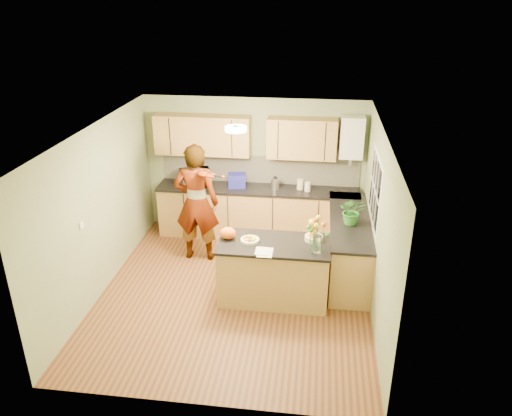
# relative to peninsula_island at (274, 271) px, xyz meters

# --- Properties ---
(floor) EXTENTS (4.50, 4.50, 0.00)m
(floor) POSITION_rel_peninsula_island_xyz_m (-0.59, 0.06, -0.46)
(floor) COLOR #5D301A
(floor) RESTS_ON ground
(ceiling) EXTENTS (4.00, 4.50, 0.02)m
(ceiling) POSITION_rel_peninsula_island_xyz_m (-0.59, 0.06, 2.04)
(ceiling) COLOR white
(ceiling) RESTS_ON wall_back
(wall_back) EXTENTS (4.00, 0.02, 2.50)m
(wall_back) POSITION_rel_peninsula_island_xyz_m (-0.59, 2.31, 0.79)
(wall_back) COLOR gray
(wall_back) RESTS_ON floor
(wall_front) EXTENTS (4.00, 0.02, 2.50)m
(wall_front) POSITION_rel_peninsula_island_xyz_m (-0.59, -2.19, 0.79)
(wall_front) COLOR gray
(wall_front) RESTS_ON floor
(wall_left) EXTENTS (0.02, 4.50, 2.50)m
(wall_left) POSITION_rel_peninsula_island_xyz_m (-2.59, 0.06, 0.79)
(wall_left) COLOR gray
(wall_left) RESTS_ON floor
(wall_right) EXTENTS (0.02, 4.50, 2.50)m
(wall_right) POSITION_rel_peninsula_island_xyz_m (1.41, 0.06, 0.79)
(wall_right) COLOR gray
(wall_right) RESTS_ON floor
(back_counter) EXTENTS (3.64, 0.62, 0.94)m
(back_counter) POSITION_rel_peninsula_island_xyz_m (-0.49, 2.01, 0.01)
(back_counter) COLOR #A77F42
(back_counter) RESTS_ON floor
(right_counter) EXTENTS (0.62, 2.24, 0.94)m
(right_counter) POSITION_rel_peninsula_island_xyz_m (1.11, 0.91, 0.01)
(right_counter) COLOR #A77F42
(right_counter) RESTS_ON floor
(splashback) EXTENTS (3.60, 0.02, 0.52)m
(splashback) POSITION_rel_peninsula_island_xyz_m (-0.49, 2.29, 0.74)
(splashback) COLOR beige
(splashback) RESTS_ON back_counter
(upper_cabinets) EXTENTS (3.20, 0.34, 0.70)m
(upper_cabinets) POSITION_rel_peninsula_island_xyz_m (-0.77, 2.14, 1.39)
(upper_cabinets) COLOR #A77F42
(upper_cabinets) RESTS_ON wall_back
(boiler) EXTENTS (0.40, 0.30, 0.86)m
(boiler) POSITION_rel_peninsula_island_xyz_m (1.11, 2.15, 1.44)
(boiler) COLOR white
(boiler) RESTS_ON wall_back
(window_right) EXTENTS (0.01, 1.30, 1.05)m
(window_right) POSITION_rel_peninsula_island_xyz_m (1.40, 0.66, 1.09)
(window_right) COLOR white
(window_right) RESTS_ON wall_right
(light_switch) EXTENTS (0.02, 0.09, 0.09)m
(light_switch) POSITION_rel_peninsula_island_xyz_m (-2.57, -0.54, 0.84)
(light_switch) COLOR white
(light_switch) RESTS_ON wall_left
(ceiling_lamp) EXTENTS (0.30, 0.30, 0.07)m
(ceiling_lamp) POSITION_rel_peninsula_island_xyz_m (-0.59, 0.36, 2.00)
(ceiling_lamp) COLOR #FFEABF
(ceiling_lamp) RESTS_ON ceiling
(peninsula_island) EXTENTS (1.60, 0.82, 0.92)m
(peninsula_island) POSITION_rel_peninsula_island_xyz_m (0.00, 0.00, 0.00)
(peninsula_island) COLOR #A77F42
(peninsula_island) RESTS_ON floor
(fruit_dish) EXTENTS (0.27, 0.27, 0.09)m
(fruit_dish) POSITION_rel_peninsula_island_xyz_m (-0.35, 0.00, 0.50)
(fruit_dish) COLOR beige
(fruit_dish) RESTS_ON peninsula_island
(orange_bowl) EXTENTS (0.25, 0.25, 0.15)m
(orange_bowl) POSITION_rel_peninsula_island_xyz_m (0.55, 0.15, 0.52)
(orange_bowl) COLOR beige
(orange_bowl) RESTS_ON peninsula_island
(flower_vase) EXTENTS (0.29, 0.29, 0.53)m
(flower_vase) POSITION_rel_peninsula_island_xyz_m (0.60, -0.18, 0.81)
(flower_vase) COLOR silver
(flower_vase) RESTS_ON peninsula_island
(orange_bag) EXTENTS (0.27, 0.24, 0.17)m
(orange_bag) POSITION_rel_peninsula_island_xyz_m (-0.68, 0.05, 0.54)
(orange_bag) COLOR orange
(orange_bag) RESTS_ON peninsula_island
(papers) EXTENTS (0.21, 0.28, 0.01)m
(papers) POSITION_rel_peninsula_island_xyz_m (-0.10, -0.30, 0.46)
(papers) COLOR white
(papers) RESTS_ON peninsula_island
(violinist) EXTENTS (0.74, 0.50, 2.01)m
(violinist) POSITION_rel_peninsula_island_xyz_m (-1.38, 1.06, 0.55)
(violinist) COLOR #DFA789
(violinist) RESTS_ON floor
(violin) EXTENTS (0.62, 0.54, 0.15)m
(violin) POSITION_rel_peninsula_island_xyz_m (-1.18, 0.84, 1.15)
(violin) COLOR #521705
(violin) RESTS_ON violinist
(microwave) EXTENTS (0.64, 0.55, 0.30)m
(microwave) POSITION_rel_peninsula_island_xyz_m (-1.63, 1.99, 0.63)
(microwave) COLOR white
(microwave) RESTS_ON back_counter
(blue_box) EXTENTS (0.34, 0.27, 0.25)m
(blue_box) POSITION_rel_peninsula_island_xyz_m (-0.87, 2.02, 0.60)
(blue_box) COLOR #202395
(blue_box) RESTS_ON back_counter
(kettle) EXTENTS (0.15, 0.15, 0.28)m
(kettle) POSITION_rel_peninsula_island_xyz_m (-0.18, 2.00, 0.60)
(kettle) COLOR silver
(kettle) RESTS_ON back_counter
(jar_cream) EXTENTS (0.13, 0.13, 0.19)m
(jar_cream) POSITION_rel_peninsula_island_xyz_m (0.27, 2.06, 0.57)
(jar_cream) COLOR beige
(jar_cream) RESTS_ON back_counter
(jar_white) EXTENTS (0.12, 0.12, 0.16)m
(jar_white) POSITION_rel_peninsula_island_xyz_m (0.40, 1.98, 0.56)
(jar_white) COLOR white
(jar_white) RESTS_ON back_counter
(potted_plant) EXTENTS (0.40, 0.35, 0.44)m
(potted_plant) POSITION_rel_peninsula_island_xyz_m (1.11, 0.72, 0.70)
(potted_plant) COLOR #2F7D29
(potted_plant) RESTS_ON right_counter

